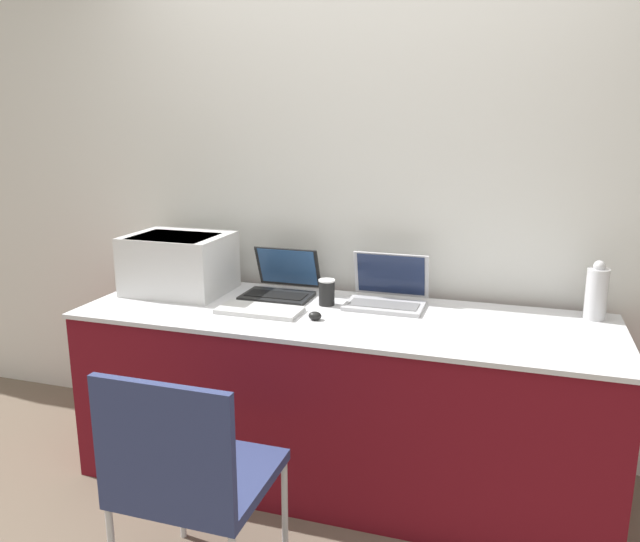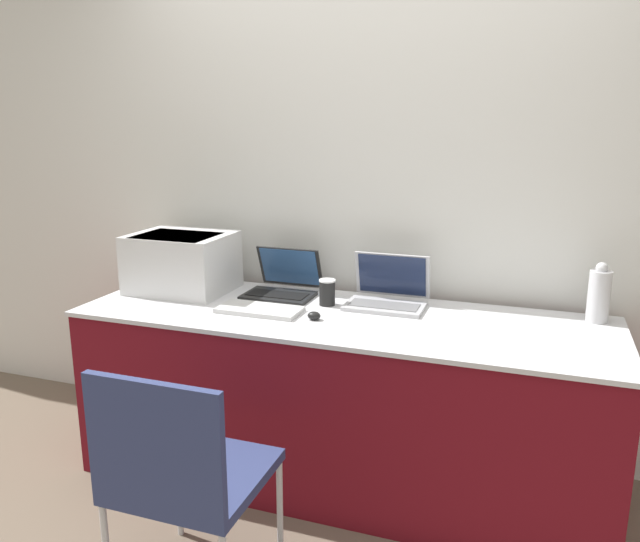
% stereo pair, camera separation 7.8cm
% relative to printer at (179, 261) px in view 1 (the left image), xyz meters
% --- Properties ---
extents(ground_plane, '(14.00, 14.00, 0.00)m').
position_rel_printer_xyz_m(ground_plane, '(0.87, -0.48, -0.95)').
color(ground_plane, '#6B5B4C').
extents(wall_back, '(8.00, 0.05, 2.60)m').
position_rel_printer_xyz_m(wall_back, '(0.87, 0.34, 0.35)').
color(wall_back, silver).
rests_on(wall_back, ground_plane).
extents(table, '(2.34, 0.75, 0.80)m').
position_rel_printer_xyz_m(table, '(0.87, -0.12, -0.55)').
color(table, maroon).
rests_on(table, ground_plane).
extents(printer, '(0.47, 0.39, 0.29)m').
position_rel_printer_xyz_m(printer, '(0.00, 0.00, 0.00)').
color(printer, silver).
rests_on(printer, table).
extents(laptop_left, '(0.33, 0.31, 0.22)m').
position_rel_printer_xyz_m(laptop_left, '(0.50, 0.09, -0.11)').
color(laptop_left, black).
rests_on(laptop_left, table).
extents(laptop_right, '(0.35, 0.28, 0.23)m').
position_rel_printer_xyz_m(laptop_right, '(1.03, 0.09, -0.10)').
color(laptop_right, '#B7B7BC').
rests_on(laptop_right, table).
extents(external_keyboard, '(0.37, 0.18, 0.02)m').
position_rel_printer_xyz_m(external_keyboard, '(0.51, -0.20, -0.14)').
color(external_keyboard, silver).
rests_on(external_keyboard, table).
extents(coffee_cup, '(0.08, 0.08, 0.12)m').
position_rel_printer_xyz_m(coffee_cup, '(0.76, 0.00, -0.09)').
color(coffee_cup, black).
rests_on(coffee_cup, table).
extents(mouse, '(0.06, 0.05, 0.04)m').
position_rel_printer_xyz_m(mouse, '(0.78, -0.22, -0.14)').
color(mouse, black).
rests_on(mouse, table).
extents(metal_pitcher, '(0.09, 0.09, 0.26)m').
position_rel_printer_xyz_m(metal_pitcher, '(1.92, 0.16, -0.04)').
color(metal_pitcher, silver).
rests_on(metal_pitcher, table).
extents(chair, '(0.47, 0.47, 0.88)m').
position_rel_printer_xyz_m(chair, '(0.61, -1.03, -0.44)').
color(chair, navy).
rests_on(chair, ground_plane).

